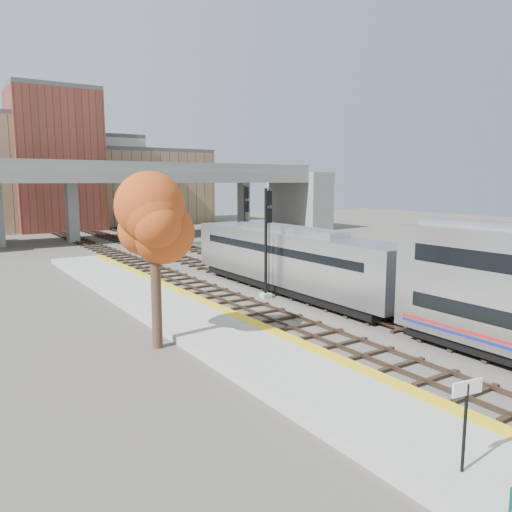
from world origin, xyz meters
TOP-DOWN VIEW (x-y plane):
  - ground at (0.00, 0.00)m, footprint 160.00×160.00m
  - platform at (-7.25, 0.00)m, footprint 4.50×60.00m
  - yellow_strip at (-5.35, 0.00)m, footprint 0.70×60.00m
  - tracks at (0.93, 12.50)m, footprint 10.70×95.00m
  - overpass at (4.92, 45.00)m, footprint 54.00×12.00m
  - buildings_far at (1.26, 66.57)m, footprint 43.00×21.00m
  - parking_lot at (14.00, 28.00)m, footprint 14.00×18.00m
  - locomotive at (1.00, 8.80)m, footprint 3.02×19.05m
  - signal_mast_near at (-1.10, 8.36)m, footprint 0.60×0.64m
  - signal_mast_mid at (3.00, 17.43)m, footprint 0.60×0.64m
  - signal_mast_far at (-1.10, 31.44)m, footprint 0.60×0.64m
  - station_sign at (-8.10, -10.11)m, footprint 0.90×0.18m
  - tree at (-10.33, 3.26)m, footprint 3.60×3.60m
  - car_a at (12.36, 24.90)m, footprint 2.07×3.71m
  - car_b at (15.25, 26.36)m, footprint 1.30×3.60m
  - car_c at (16.62, 32.08)m, footprint 2.85×4.58m

SIDE VIEW (x-z plane):
  - ground at x=0.00m, z-range 0.00..0.00m
  - parking_lot at x=14.00m, z-range 0.00..0.04m
  - tracks at x=0.93m, z-range -0.05..0.20m
  - platform at x=-7.25m, z-range 0.00..0.35m
  - yellow_strip at x=-5.35m, z-range 0.35..0.36m
  - car_b at x=15.25m, z-range 0.04..1.22m
  - car_a at x=12.36m, z-range 0.04..1.23m
  - car_c at x=16.62m, z-range 0.04..1.28m
  - station_sign at x=-8.10m, z-range 0.84..3.12m
  - locomotive at x=1.00m, z-range 0.23..4.33m
  - signal_mast_near at x=-1.10m, z-range -0.08..6.70m
  - signal_mast_far at x=-1.10m, z-range -0.07..6.76m
  - signal_mast_mid at x=3.00m, z-range -0.06..6.79m
  - tree at x=-10.33m, z-range 1.75..8.99m
  - overpass at x=4.92m, z-range 1.06..10.56m
  - buildings_far at x=1.26m, z-range -2.42..18.18m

